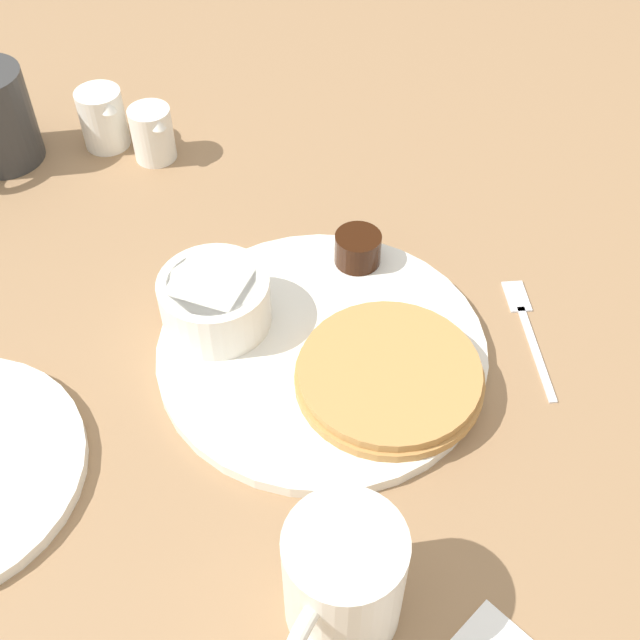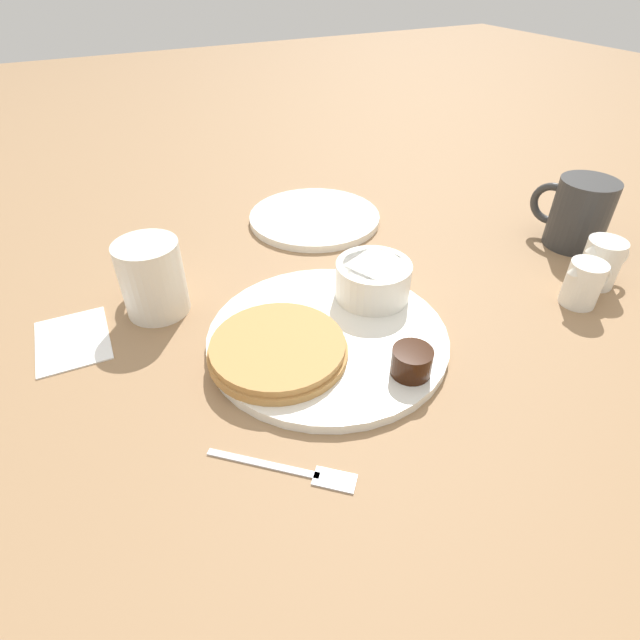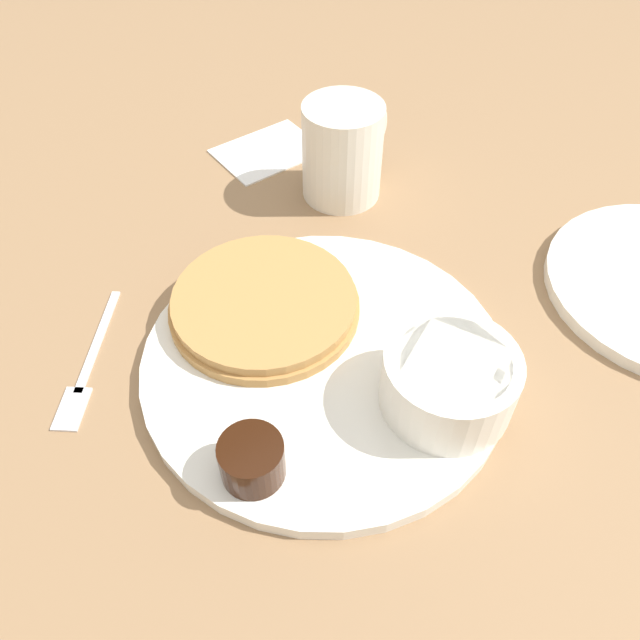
# 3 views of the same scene
# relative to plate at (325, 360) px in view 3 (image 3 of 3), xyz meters

# --- Properties ---
(ground_plane) EXTENTS (4.00, 4.00, 0.00)m
(ground_plane) POSITION_rel_plate_xyz_m (0.00, 0.00, -0.01)
(ground_plane) COLOR #93704C
(plate) EXTENTS (0.29, 0.29, 0.01)m
(plate) POSITION_rel_plate_xyz_m (0.00, 0.00, 0.00)
(plate) COLOR white
(plate) RESTS_ON ground_plane
(pancake_stack) EXTENTS (0.16, 0.16, 0.02)m
(pancake_stack) POSITION_rel_plate_xyz_m (0.01, -0.07, 0.01)
(pancake_stack) COLOR #B78447
(pancake_stack) RESTS_ON plate
(bowl) EXTENTS (0.10, 0.10, 0.05)m
(bowl) POSITION_rel_plate_xyz_m (-0.04, 0.09, 0.03)
(bowl) COLOR white
(bowl) RESTS_ON plate
(syrup_cup) EXTENTS (0.04, 0.04, 0.03)m
(syrup_cup) POSITION_rel_plate_xyz_m (0.10, 0.05, 0.02)
(syrup_cup) COLOR black
(syrup_cup) RESTS_ON plate
(butter_ramekin) EXTENTS (0.04, 0.04, 0.04)m
(butter_ramekin) POSITION_rel_plate_xyz_m (-0.03, 0.11, 0.02)
(butter_ramekin) COLOR white
(butter_ramekin) RESTS_ON plate
(coffee_mug) EXTENTS (0.11, 0.08, 0.10)m
(coffee_mug) POSITION_rel_plate_xyz_m (-0.16, -0.17, 0.04)
(coffee_mug) COLOR silver
(coffee_mug) RESTS_ON ground_plane
(fork) EXTENTS (0.10, 0.12, 0.00)m
(fork) POSITION_rel_plate_xyz_m (0.15, -0.11, -0.00)
(fork) COLOR silver
(fork) RESTS_ON ground_plane
(napkin) EXTENTS (0.11, 0.09, 0.00)m
(napkin) POSITION_rel_plate_xyz_m (-0.14, -0.27, -0.00)
(napkin) COLOR white
(napkin) RESTS_ON ground_plane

